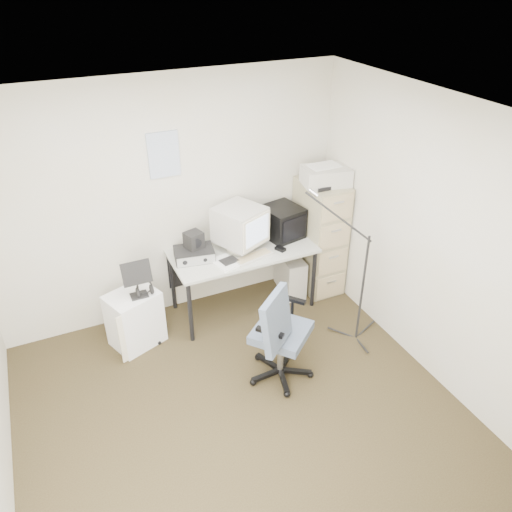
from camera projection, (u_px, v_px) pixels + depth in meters
name	position (u px, v px, depth m)	size (l,w,h in m)	color
floor	(244.00, 419.00, 4.22)	(3.60, 3.60, 0.01)	#2F2514
ceiling	(239.00, 127.00, 2.92)	(3.60, 3.60, 0.01)	white
wall_back	(170.00, 202.00, 4.96)	(3.60, 0.02, 2.50)	silver
wall_right	(437.00, 246.00, 4.22)	(0.02, 3.60, 2.50)	silver
wall_calendar	(164.00, 155.00, 4.69)	(0.30, 0.02, 0.44)	white
filing_cabinet	(319.00, 237.00, 5.60)	(0.40, 0.60, 1.30)	tan
printer	(326.00, 176.00, 5.18)	(0.48, 0.33, 0.18)	beige
desk	(243.00, 279.00, 5.38)	(1.50, 0.70, 0.73)	#A7A999
crt_monitor	(240.00, 229.00, 5.10)	(0.42, 0.44, 0.47)	beige
crt_tv	(282.00, 222.00, 5.36)	(0.37, 0.39, 0.34)	black
desk_speaker	(262.00, 232.00, 5.38)	(0.07, 0.07, 0.13)	beige
keyboard	(253.00, 257.00, 5.04)	(0.42, 0.15, 0.02)	beige
mouse	(280.00, 249.00, 5.18)	(0.06, 0.11, 0.03)	black
radio_receiver	(194.00, 254.00, 5.01)	(0.39, 0.28, 0.11)	black
radio_speaker	(194.00, 240.00, 4.98)	(0.16, 0.15, 0.16)	black
papers	(225.00, 263.00, 4.96)	(0.20, 0.28, 0.02)	white
pc_tower	(290.00, 273.00, 5.72)	(0.22, 0.49, 0.46)	beige
office_chair	(281.00, 331.00, 4.39)	(0.61, 0.61, 1.05)	#3A4359
side_cart	(135.00, 319.00, 4.91)	(0.47, 0.37, 0.58)	white
music_stand	(137.00, 279.00, 4.65)	(0.27, 0.14, 0.40)	black
headphones	(145.00, 290.00, 4.74)	(0.17, 0.17, 0.03)	black
mic_stand	(364.00, 274.00, 4.72)	(0.02, 0.02, 1.55)	black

